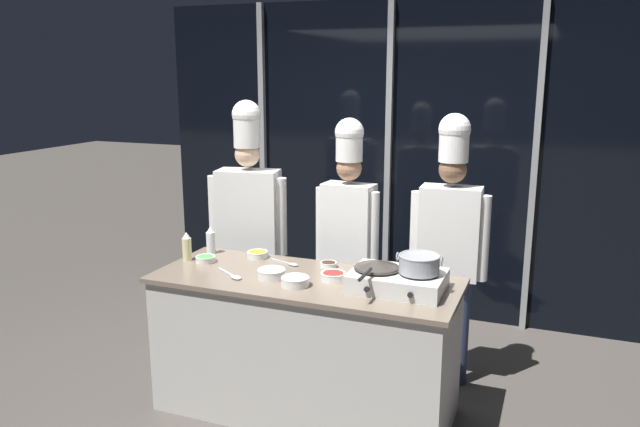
{
  "coord_description": "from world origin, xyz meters",
  "views": [
    {
      "loc": [
        1.4,
        -3.32,
        2.12
      ],
      "look_at": [
        0.0,
        0.25,
        1.23
      ],
      "focal_mm": 35.0,
      "sensor_mm": 36.0,
      "label": 1
    }
  ],
  "objects_px": {
    "prep_bowl_carrots": "(257,254)",
    "prep_bowl_soy_glaze": "(329,264)",
    "prep_bowl_scallions": "(206,259)",
    "chef_head": "(249,212)",
    "prep_bowl_bell_pepper": "(333,276)",
    "frying_pan": "(377,265)",
    "serving_spoon_slotted": "(233,276)",
    "prep_bowl_rice": "(272,273)",
    "serving_spoon_solid": "(289,263)",
    "chef_sous": "(348,221)",
    "squeeze_bottle_oil": "(187,247)",
    "chef_line": "(450,230)",
    "stock_pot": "(419,263)",
    "portable_stove": "(397,280)",
    "squeeze_bottle_clear": "(211,240)",
    "prep_bowl_onion": "(295,281)"
  },
  "relations": [
    {
      "from": "prep_bowl_carrots",
      "to": "prep_bowl_soy_glaze",
      "type": "xyz_separation_m",
      "value": [
        0.52,
        -0.02,
        -0.01
      ]
    },
    {
      "from": "prep_bowl_carrots",
      "to": "prep_bowl_scallions",
      "type": "bearing_deg",
      "value": -142.67
    },
    {
      "from": "chef_head",
      "to": "prep_bowl_bell_pepper",
      "type": "bearing_deg",
      "value": 133.3
    },
    {
      "from": "frying_pan",
      "to": "prep_bowl_scallions",
      "type": "distance_m",
      "value": 1.2
    },
    {
      "from": "serving_spoon_slotted",
      "to": "chef_head",
      "type": "bearing_deg",
      "value": 111.61
    },
    {
      "from": "prep_bowl_rice",
      "to": "serving_spoon_solid",
      "type": "bearing_deg",
      "value": 92.4
    },
    {
      "from": "serving_spoon_solid",
      "to": "chef_sous",
      "type": "bearing_deg",
      "value": 66.85
    },
    {
      "from": "squeeze_bottle_oil",
      "to": "prep_bowl_rice",
      "type": "height_order",
      "value": "squeeze_bottle_oil"
    },
    {
      "from": "squeeze_bottle_oil",
      "to": "chef_line",
      "type": "height_order",
      "value": "chef_line"
    },
    {
      "from": "stock_pot",
      "to": "chef_line",
      "type": "relative_size",
      "value": 0.14
    },
    {
      "from": "portable_stove",
      "to": "frying_pan",
      "type": "distance_m",
      "value": 0.15
    },
    {
      "from": "prep_bowl_carrots",
      "to": "prep_bowl_bell_pepper",
      "type": "distance_m",
      "value": 0.68
    },
    {
      "from": "serving_spoon_solid",
      "to": "frying_pan",
      "type": "bearing_deg",
      "value": -18.1
    },
    {
      "from": "portable_stove",
      "to": "stock_pot",
      "type": "height_order",
      "value": "stock_pot"
    },
    {
      "from": "prep_bowl_bell_pepper",
      "to": "stock_pot",
      "type": "bearing_deg",
      "value": -2.33
    },
    {
      "from": "frying_pan",
      "to": "prep_bowl_bell_pepper",
      "type": "bearing_deg",
      "value": 174.68
    },
    {
      "from": "prep_bowl_carrots",
      "to": "serving_spoon_slotted",
      "type": "relative_size",
      "value": 0.56
    },
    {
      "from": "squeeze_bottle_oil",
      "to": "prep_bowl_soy_glaze",
      "type": "distance_m",
      "value": 0.95
    },
    {
      "from": "frying_pan",
      "to": "serving_spoon_solid",
      "type": "height_order",
      "value": "frying_pan"
    },
    {
      "from": "frying_pan",
      "to": "stock_pot",
      "type": "xyz_separation_m",
      "value": [
        0.25,
        0.0,
        0.03
      ]
    },
    {
      "from": "prep_bowl_carrots",
      "to": "prep_bowl_bell_pepper",
      "type": "xyz_separation_m",
      "value": [
        0.63,
        -0.25,
        0.0
      ]
    },
    {
      "from": "prep_bowl_rice",
      "to": "squeeze_bottle_clear",
      "type": "bearing_deg",
      "value": 151.88
    },
    {
      "from": "squeeze_bottle_clear",
      "to": "squeeze_bottle_oil",
      "type": "bearing_deg",
      "value": -106.83
    },
    {
      "from": "portable_stove",
      "to": "squeeze_bottle_oil",
      "type": "bearing_deg",
      "value": 178.11
    },
    {
      "from": "chef_head",
      "to": "prep_bowl_onion",
      "type": "bearing_deg",
      "value": 120.84
    },
    {
      "from": "frying_pan",
      "to": "squeeze_bottle_clear",
      "type": "xyz_separation_m",
      "value": [
        -1.26,
        0.25,
        -0.05
      ]
    },
    {
      "from": "prep_bowl_bell_pepper",
      "to": "chef_head",
      "type": "distance_m",
      "value": 1.16
    },
    {
      "from": "squeeze_bottle_clear",
      "to": "chef_line",
      "type": "height_order",
      "value": "chef_line"
    },
    {
      "from": "stock_pot",
      "to": "prep_bowl_rice",
      "type": "bearing_deg",
      "value": -174.59
    },
    {
      "from": "serving_spoon_solid",
      "to": "chef_head",
      "type": "bearing_deg",
      "value": 138.18
    },
    {
      "from": "prep_bowl_bell_pepper",
      "to": "prep_bowl_onion",
      "type": "height_order",
      "value": "prep_bowl_onion"
    },
    {
      "from": "portable_stove",
      "to": "squeeze_bottle_oil",
      "type": "relative_size",
      "value": 2.73
    },
    {
      "from": "prep_bowl_carrots",
      "to": "chef_head",
      "type": "distance_m",
      "value": 0.55
    },
    {
      "from": "prep_bowl_bell_pepper",
      "to": "prep_bowl_onion",
      "type": "relative_size",
      "value": 0.92
    },
    {
      "from": "prep_bowl_soy_glaze",
      "to": "chef_head",
      "type": "xyz_separation_m",
      "value": [
        -0.81,
        0.45,
        0.18
      ]
    },
    {
      "from": "prep_bowl_carrots",
      "to": "prep_bowl_scallions",
      "type": "xyz_separation_m",
      "value": [
        -0.28,
        -0.21,
        -0.0
      ]
    },
    {
      "from": "portable_stove",
      "to": "chef_head",
      "type": "distance_m",
      "value": 1.51
    },
    {
      "from": "prep_bowl_onion",
      "to": "chef_line",
      "type": "relative_size",
      "value": 0.09
    },
    {
      "from": "portable_stove",
      "to": "chef_sous",
      "type": "distance_m",
      "value": 0.93
    },
    {
      "from": "prep_bowl_carrots",
      "to": "chef_head",
      "type": "bearing_deg",
      "value": 123.69
    },
    {
      "from": "prep_bowl_soy_glaze",
      "to": "prep_bowl_onion",
      "type": "relative_size",
      "value": 0.64
    },
    {
      "from": "chef_line",
      "to": "prep_bowl_soy_glaze",
      "type": "bearing_deg",
      "value": 31.22
    },
    {
      "from": "squeeze_bottle_clear",
      "to": "chef_head",
      "type": "xyz_separation_m",
      "value": [
        0.06,
        0.45,
        0.11
      ]
    },
    {
      "from": "serving_spoon_slotted",
      "to": "serving_spoon_solid",
      "type": "xyz_separation_m",
      "value": [
        0.22,
        0.36,
        -0.0
      ]
    },
    {
      "from": "prep_bowl_onion",
      "to": "prep_bowl_soy_glaze",
      "type": "bearing_deg",
      "value": 81.53
    },
    {
      "from": "prep_bowl_bell_pepper",
      "to": "serving_spoon_slotted",
      "type": "relative_size",
      "value": 0.62
    },
    {
      "from": "stock_pot",
      "to": "squeeze_bottle_oil",
      "type": "xyz_separation_m",
      "value": [
        -1.57,
        0.05,
        -0.08
      ]
    },
    {
      "from": "squeeze_bottle_clear",
      "to": "serving_spoon_slotted",
      "type": "bearing_deg",
      "value": -45.06
    },
    {
      "from": "prep_bowl_carrots",
      "to": "prep_bowl_onion",
      "type": "height_order",
      "value": "prep_bowl_onion"
    },
    {
      "from": "prep_bowl_scallions",
      "to": "chef_sous",
      "type": "height_order",
      "value": "chef_sous"
    }
  ]
}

